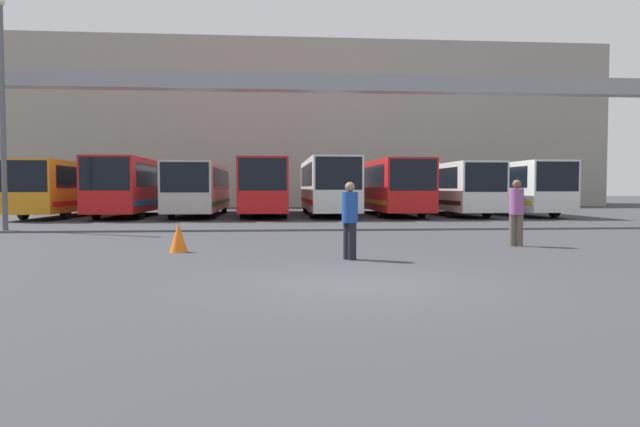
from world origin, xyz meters
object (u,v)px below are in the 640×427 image
(bus_slot_1, at_px, (132,184))
(lamp_post, at_px, (2,105))
(bus_slot_4, at_px, (327,184))
(bus_slot_0, at_px, (66,186))
(bus_slot_2, at_px, (200,186))
(bus_slot_6, at_px, (450,186))
(bus_slot_5, at_px, (389,185))
(pedestrian_far_center, at_px, (516,211))
(pedestrian_mid_right, at_px, (350,218))
(traffic_cone, at_px, (179,237))
(bus_slot_7, at_px, (513,185))
(bus_slot_3, at_px, (264,184))

(bus_slot_1, relative_size, lamp_post, 1.22)
(bus_slot_4, bearing_deg, lamp_post, -140.50)
(bus_slot_0, bearing_deg, bus_slot_2, 3.45)
(bus_slot_2, height_order, bus_slot_6, bus_slot_6)
(bus_slot_4, xyz_separation_m, bus_slot_5, (3.74, 0.13, -0.06))
(bus_slot_1, bearing_deg, lamp_post, -101.87)
(bus_slot_5, distance_m, pedestrian_far_center, 18.59)
(bus_slot_0, relative_size, pedestrian_mid_right, 6.44)
(bus_slot_2, xyz_separation_m, pedestrian_mid_right, (5.93, -21.26, -0.78))
(bus_slot_5, bearing_deg, traffic_cone, -116.03)
(bus_slot_7, distance_m, pedestrian_mid_right, 24.16)
(bus_slot_3, distance_m, traffic_cone, 19.68)
(bus_slot_4, bearing_deg, bus_slot_2, 178.06)
(bus_slot_4, distance_m, pedestrian_far_center, 18.79)
(bus_slot_1, distance_m, bus_slot_5, 14.98)
(bus_slot_7, bearing_deg, bus_slot_3, 176.50)
(bus_slot_3, distance_m, bus_slot_4, 3.76)
(bus_slot_2, bearing_deg, pedestrian_far_center, -59.64)
(bus_slot_1, bearing_deg, bus_slot_4, 2.50)
(bus_slot_1, bearing_deg, bus_slot_2, 11.23)
(bus_slot_6, relative_size, pedestrian_mid_right, 6.62)
(pedestrian_mid_right, relative_size, lamp_post, 0.20)
(bus_slot_3, relative_size, bus_slot_7, 1.17)
(bus_slot_0, bearing_deg, bus_slot_5, 1.00)
(bus_slot_1, distance_m, bus_slot_7, 22.45)
(bus_slot_1, xyz_separation_m, bus_slot_7, (22.45, -0.03, -0.07))
(pedestrian_far_center, relative_size, pedestrian_mid_right, 1.05)
(bus_slot_0, distance_m, bus_slot_1, 3.75)
(bus_slot_1, bearing_deg, bus_slot_5, 2.36)
(bus_slot_3, bearing_deg, pedestrian_far_center, -69.05)
(bus_slot_3, xyz_separation_m, bus_slot_6, (11.22, -0.44, -0.10))
(bus_slot_7, height_order, lamp_post, lamp_post)
(bus_slot_1, relative_size, bus_slot_4, 0.92)
(bus_slot_1, xyz_separation_m, bus_slot_2, (3.74, 0.74, -0.13))
(bus_slot_3, height_order, pedestrian_far_center, bus_slot_3)
(bus_slot_3, height_order, bus_slot_4, bus_slot_4)
(bus_slot_2, relative_size, traffic_cone, 16.55)
(bus_slot_5, xyz_separation_m, bus_slot_6, (3.74, -0.17, -0.09))
(traffic_cone, bearing_deg, pedestrian_mid_right, -24.49)
(bus_slot_3, height_order, pedestrian_mid_right, bus_slot_3)
(bus_slot_4, relative_size, bus_slot_6, 1.01)
(bus_slot_5, bearing_deg, bus_slot_1, -177.64)
(bus_slot_3, distance_m, pedestrian_mid_right, 21.53)
(bus_slot_0, height_order, bus_slot_6, bus_slot_0)
(lamp_post, bearing_deg, bus_slot_2, 62.25)
(bus_slot_0, distance_m, bus_slot_3, 11.24)
(bus_slot_2, xyz_separation_m, bus_slot_5, (11.22, -0.13, 0.11))
(bus_slot_3, bearing_deg, lamp_post, -130.22)
(bus_slot_2, distance_m, lamp_post, 13.18)
(bus_slot_2, height_order, bus_slot_7, bus_slot_7)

